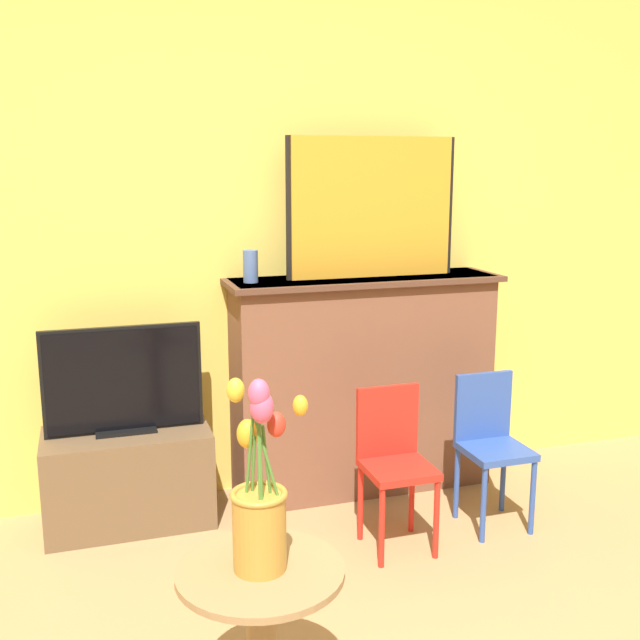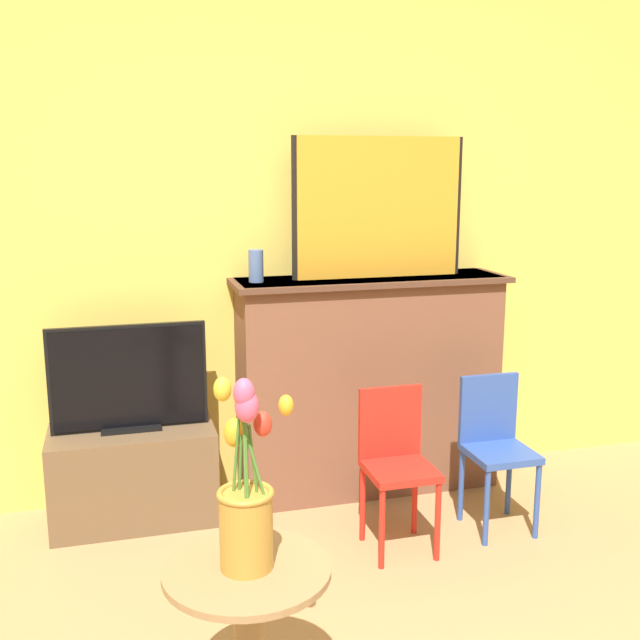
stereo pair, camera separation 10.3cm
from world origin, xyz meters
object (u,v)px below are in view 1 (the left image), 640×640
object	(u,v)px
tv_monitor	(123,381)
chair_blue	(490,439)
vase_tulips	(259,505)
chair_red	(394,456)
painting	(372,208)

from	to	relation	value
tv_monitor	chair_blue	world-z (taller)	tv_monitor
vase_tulips	tv_monitor	bearing A→B (deg)	100.17
vase_tulips	chair_red	bearing A→B (deg)	49.98
tv_monitor	chair_red	size ratio (longest dim) A/B	1.01
chair_red	tv_monitor	bearing A→B (deg)	152.88
painting	chair_red	distance (m)	1.14
chair_blue	painting	bearing A→B (deg)	124.76
tv_monitor	chair_blue	size ratio (longest dim) A/B	1.01
painting	tv_monitor	world-z (taller)	painting
chair_red	chair_blue	size ratio (longest dim) A/B	1.00
chair_blue	tv_monitor	bearing A→B (deg)	162.62
painting	vase_tulips	bearing A→B (deg)	-120.74
tv_monitor	chair_blue	distance (m)	1.61
painting	tv_monitor	size ratio (longest dim) A/B	1.22
vase_tulips	painting	bearing A→B (deg)	59.26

